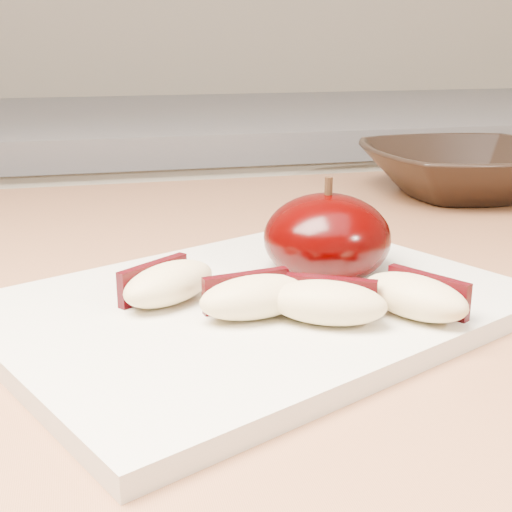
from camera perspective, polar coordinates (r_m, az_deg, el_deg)
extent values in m
cube|color=silver|center=(1.32, -10.16, -10.45)|extent=(2.40, 0.60, 0.90)
cube|color=slate|center=(1.18, -11.38, 10.29)|extent=(2.40, 0.62, 0.04)
cube|color=#9D6744|center=(0.50, -6.99, -3.51)|extent=(1.64, 0.64, 0.04)
cube|color=beige|center=(0.42, 0.00, -4.07)|extent=(0.36, 0.32, 0.01)
ellipsoid|color=black|center=(0.46, 5.70, 1.43)|extent=(0.09, 0.09, 0.06)
cylinder|color=black|center=(0.45, 5.82, 5.55)|extent=(0.01, 0.01, 0.01)
ellipsoid|color=beige|center=(0.40, -6.94, -2.18)|extent=(0.07, 0.06, 0.02)
cube|color=black|center=(0.41, -8.22, -1.91)|extent=(0.04, 0.03, 0.02)
ellipsoid|color=beige|center=(0.38, -0.03, -3.30)|extent=(0.07, 0.04, 0.02)
cube|color=black|center=(0.39, -0.81, -2.80)|extent=(0.05, 0.01, 0.02)
ellipsoid|color=beige|center=(0.38, 5.70, -3.73)|extent=(0.07, 0.06, 0.02)
cube|color=black|center=(0.39, 6.00, -3.17)|extent=(0.05, 0.03, 0.02)
ellipsoid|color=beige|center=(0.39, 12.54, -3.19)|extent=(0.06, 0.07, 0.02)
cube|color=black|center=(0.40, 13.57, -2.83)|extent=(0.03, 0.05, 0.02)
imported|color=black|center=(0.76, 16.46, 6.58)|extent=(0.21, 0.21, 0.05)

